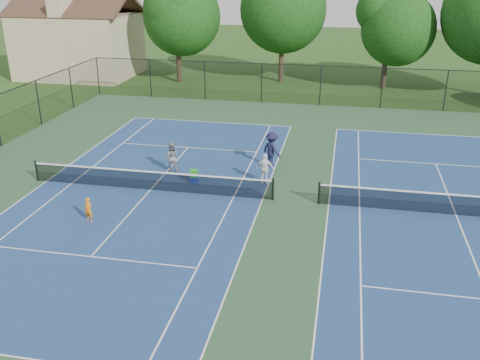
% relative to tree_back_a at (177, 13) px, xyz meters
% --- Properties ---
extents(ground, '(140.00, 140.00, 0.00)m').
position_rel_tree_back_a_xyz_m(ground, '(13.00, -24.00, -6.04)').
color(ground, '#234716').
rests_on(ground, ground).
extents(court_pad, '(36.00, 36.00, 0.01)m').
position_rel_tree_back_a_xyz_m(court_pad, '(13.00, -24.00, -6.03)').
color(court_pad, '#2B4D33').
rests_on(court_pad, ground).
extents(tennis_court_left, '(12.00, 23.83, 1.07)m').
position_rel_tree_back_a_xyz_m(tennis_court_left, '(6.00, -24.00, -5.94)').
color(tennis_court_left, navy).
rests_on(tennis_court_left, ground).
extents(tennis_court_right, '(12.00, 23.83, 1.07)m').
position_rel_tree_back_a_xyz_m(tennis_court_right, '(20.00, -24.00, -5.94)').
color(tennis_court_right, navy).
rests_on(tennis_court_right, ground).
extents(perimeter_fence, '(36.08, 36.08, 3.02)m').
position_rel_tree_back_a_xyz_m(perimeter_fence, '(13.00, -24.00, -4.44)').
color(perimeter_fence, black).
rests_on(perimeter_fence, ground).
extents(tree_back_a, '(6.80, 6.80, 9.15)m').
position_rel_tree_back_a_xyz_m(tree_back_a, '(0.00, 0.00, 0.00)').
color(tree_back_a, '#2D2116').
rests_on(tree_back_a, ground).
extents(tree_back_b, '(7.60, 7.60, 10.03)m').
position_rel_tree_back_a_xyz_m(tree_back_b, '(9.00, 2.00, 0.56)').
color(tree_back_b, '#2D2116').
rests_on(tree_back_b, ground).
extents(tree_back_c, '(6.00, 6.00, 8.40)m').
position_rel_tree_back_a_xyz_m(tree_back_c, '(18.00, 1.00, -0.56)').
color(tree_back_c, '#2D2116').
rests_on(tree_back_c, ground).
extents(clapboard_house, '(10.80, 8.10, 7.65)m').
position_rel_tree_back_a_xyz_m(clapboard_house, '(-10.00, 1.00, -2.95)').
color(clapboard_house, tan).
rests_on(clapboard_house, ground).
extents(child_player, '(0.43, 0.33, 1.06)m').
position_rel_tree_back_a_xyz_m(child_player, '(4.61, -27.63, -5.51)').
color(child_player, orange).
rests_on(child_player, ground).
extents(instructor, '(0.86, 0.72, 1.59)m').
position_rel_tree_back_a_xyz_m(instructor, '(6.27, -21.43, -5.24)').
color(instructor, gray).
rests_on(instructor, ground).
extents(bystander_a, '(0.94, 0.45, 1.56)m').
position_rel_tree_back_a_xyz_m(bystander_a, '(11.28, -22.09, -5.26)').
color(bystander_a, white).
rests_on(bystander_a, ground).
extents(bystander_b, '(1.40, 1.32, 1.90)m').
position_rel_tree_back_a_xyz_m(bystander_b, '(11.27, -19.66, -5.09)').
color(bystander_b, '#191937').
rests_on(bystander_b, ground).
extents(ball_crate, '(0.41, 0.32, 0.31)m').
position_rel_tree_back_a_xyz_m(ball_crate, '(7.84, -22.71, -5.88)').
color(ball_crate, '#16279C').
rests_on(ball_crate, ground).
extents(ball_hopper, '(0.35, 0.27, 0.38)m').
position_rel_tree_back_a_xyz_m(ball_hopper, '(7.84, -22.71, -5.54)').
color(ball_hopper, green).
rests_on(ball_hopper, ball_crate).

